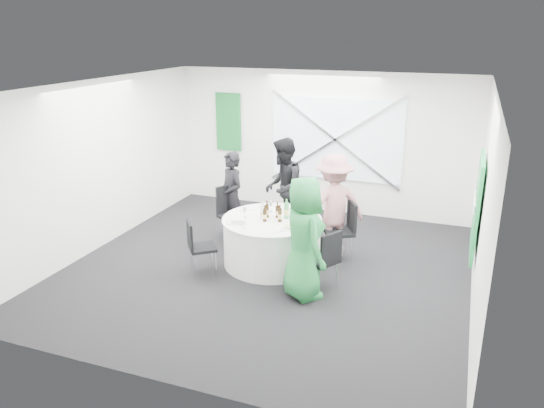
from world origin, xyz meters
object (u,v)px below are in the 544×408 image
(chair_back_right, at_px, (344,226))
(person_man_back_left, at_px, (231,196))
(banquet_table, at_px, (272,241))
(chair_front_left, at_px, (197,243))
(person_woman_pink, at_px, (333,206))
(chair_front_right, at_px, (325,256))
(green_water_bottle, at_px, (286,211))
(person_woman_green, at_px, (304,238))
(chair_back, at_px, (296,209))
(chair_back_left, at_px, (231,210))
(clear_water_bottle, at_px, (262,212))
(person_man_back, at_px, (283,188))

(chair_back_right, distance_m, person_man_back_left, 2.08)
(banquet_table, distance_m, chair_front_left, 1.19)
(banquet_table, distance_m, person_woman_pink, 1.14)
(chair_front_right, bearing_deg, green_water_bottle, -99.89)
(chair_front_left, distance_m, person_woman_green, 1.74)
(chair_back, distance_m, chair_back_left, 1.12)
(banquet_table, bearing_deg, green_water_bottle, 24.36)
(chair_front_left, height_order, green_water_bottle, green_water_bottle)
(chair_back_left, distance_m, chair_back_right, 2.00)
(person_woman_pink, xyz_separation_m, clear_water_bottle, (-0.95, -0.71, 0.01))
(chair_back_left, bearing_deg, person_man_back, -17.52)
(chair_back_left, height_order, person_woman_pink, person_woman_pink)
(chair_front_left, relative_size, clear_water_bottle, 3.10)
(person_woman_pink, bearing_deg, person_man_back_left, -42.57)
(banquet_table, distance_m, clear_water_bottle, 0.51)
(banquet_table, bearing_deg, person_woman_pink, 39.46)
(chair_back_left, relative_size, green_water_bottle, 3.18)
(chair_front_left, height_order, person_man_back, person_man_back)
(person_man_back_left, height_order, person_man_back, person_man_back)
(chair_back_left, distance_m, chair_front_left, 1.35)
(chair_back_left, height_order, person_woman_green, person_woman_green)
(chair_back_right, xyz_separation_m, chair_front_right, (0.00, -1.18, -0.03))
(person_woman_green, bearing_deg, green_water_bottle, -11.28)
(chair_back_left, relative_size, person_woman_pink, 0.59)
(chair_front_right, distance_m, person_man_back, 2.25)
(chair_back_right, relative_size, person_woman_pink, 0.56)
(green_water_bottle, bearing_deg, chair_back, 99.00)
(chair_back_left, bearing_deg, chair_front_right, -89.16)
(banquet_table, xyz_separation_m, chair_back, (0.06, 1.03, 0.20))
(banquet_table, distance_m, person_man_back_left, 1.35)
(chair_back_left, relative_size, chair_front_right, 1.10)
(person_man_back, height_order, clear_water_bottle, person_man_back)
(person_man_back_left, distance_m, green_water_bottle, 1.42)
(chair_front_right, bearing_deg, person_woman_green, -15.17)
(chair_front_left, height_order, person_woman_pink, person_woman_pink)
(chair_front_right, distance_m, green_water_bottle, 1.12)
(chair_front_right, height_order, person_woman_green, person_woman_green)
(person_woman_green, bearing_deg, clear_water_bottle, 6.51)
(chair_back_left, distance_m, person_man_back_left, 0.25)
(chair_back, bearing_deg, chair_back_right, -21.49)
(person_woman_pink, xyz_separation_m, green_water_bottle, (-0.60, -0.57, 0.03))
(chair_back_right, distance_m, green_water_bottle, 1.00)
(chair_back_left, bearing_deg, clear_water_bottle, -96.23)
(person_woman_pink, relative_size, green_water_bottle, 5.43)
(person_man_back, bearing_deg, chair_back, 44.55)
(person_woman_green, bearing_deg, banquet_table, -0.00)
(chair_back_right, height_order, person_man_back_left, person_man_back_left)
(person_man_back_left, distance_m, person_woman_green, 2.42)
(person_woman_pink, bearing_deg, chair_back, -65.34)
(person_man_back, bearing_deg, clear_water_bottle, -6.58)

